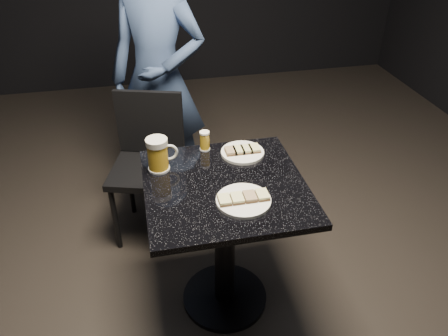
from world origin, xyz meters
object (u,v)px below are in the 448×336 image
(plate_small, at_px, (242,153))
(plate_large, at_px, (243,200))
(beer_tumbler, at_px, (205,141))
(patron, at_px, (159,79))
(table, at_px, (225,226))
(chair, at_px, (148,158))
(beer_mug, at_px, (158,154))

(plate_small, bearing_deg, plate_large, -103.35)
(plate_small, height_order, beer_tumbler, beer_tumbler)
(plate_small, xyz_separation_m, patron, (-0.33, 0.82, 0.07))
(patron, distance_m, beer_tumbler, 0.76)
(patron, relative_size, beer_tumbler, 16.90)
(plate_large, relative_size, table, 0.30)
(table, bearing_deg, plate_large, -70.96)
(patron, bearing_deg, beer_tumbler, -53.14)
(plate_small, distance_m, chair, 0.69)
(plate_large, height_order, plate_small, same)
(beer_tumbler, bearing_deg, chair, 125.60)
(plate_small, xyz_separation_m, beer_mug, (-0.40, -0.05, 0.07))
(plate_small, height_order, chair, chair)
(chair, bearing_deg, table, -65.63)
(table, distance_m, beer_mug, 0.45)
(beer_tumbler, height_order, chair, chair)
(plate_large, bearing_deg, table, 109.04)
(plate_large, xyz_separation_m, beer_mug, (-0.32, 0.31, 0.07))
(table, bearing_deg, chair, 114.37)
(patron, xyz_separation_m, table, (0.19, -1.05, -0.32))
(plate_small, relative_size, table, 0.28)
(chair, bearing_deg, plate_large, -66.50)
(beer_mug, relative_size, beer_tumbler, 1.61)
(plate_large, relative_size, plate_small, 1.09)
(plate_small, bearing_deg, chair, 133.90)
(plate_large, height_order, beer_mug, beer_mug)
(table, distance_m, chair, 0.75)
(table, bearing_deg, beer_mug, 146.76)
(patron, relative_size, table, 2.21)
(plate_small, height_order, patron, patron)
(beer_mug, bearing_deg, patron, 85.06)
(plate_large, bearing_deg, chair, 113.50)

